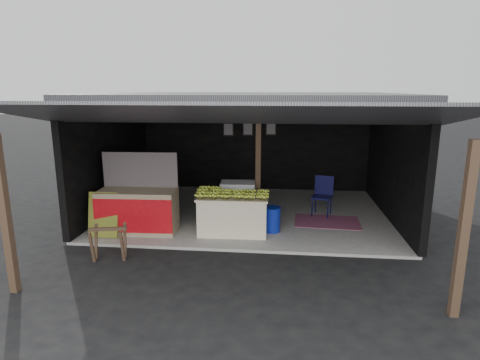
# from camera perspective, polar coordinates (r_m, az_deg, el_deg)

# --- Properties ---
(ground) EXTENTS (80.00, 80.00, 0.00)m
(ground) POSITION_cam_1_polar(r_m,az_deg,el_deg) (7.97, -0.53, -10.24)
(ground) COLOR black
(ground) RESTS_ON ground
(concrete_slab) EXTENTS (7.00, 5.00, 0.06)m
(concrete_slab) POSITION_cam_1_polar(r_m,az_deg,el_deg) (10.30, 1.06, -4.64)
(concrete_slab) COLOR gray
(concrete_slab) RESTS_ON ground
(shophouse) EXTENTS (7.40, 7.29, 3.02)m
(shophouse) POSITION_cam_1_polar(r_m,az_deg,el_deg) (10.19, 1.27, 7.08)
(shophouse) COLOR black
(shophouse) RESTS_ON ground
(banana_table) EXTENTS (1.53, 0.97, 0.83)m
(banana_table) POSITION_cam_1_polar(r_m,az_deg,el_deg) (8.72, -0.99, -4.83)
(banana_table) COLOR silver
(banana_table) RESTS_ON concrete_slab
(banana_pile) EXTENTS (1.41, 0.87, 0.16)m
(banana_pile) POSITION_cam_1_polar(r_m,az_deg,el_deg) (8.59, -1.00, -1.68)
(banana_pile) COLOR yellow
(banana_pile) RESTS_ON banana_table
(white_crate) EXTENTS (0.84, 0.60, 0.90)m
(white_crate) POSITION_cam_1_polar(r_m,az_deg,el_deg) (9.62, -0.32, -2.92)
(white_crate) COLOR white
(white_crate) RESTS_ON concrete_slab
(neighbor_stall) EXTENTS (1.69, 0.82, 1.71)m
(neighbor_stall) POSITION_cam_1_polar(r_m,az_deg,el_deg) (9.02, -14.28, -4.00)
(neighbor_stall) COLOR #998466
(neighbor_stall) RESTS_ON concrete_slab
(green_signboard) EXTENTS (0.64, 0.25, 0.94)m
(green_signboard) POSITION_cam_1_polar(r_m,az_deg,el_deg) (8.93, -18.87, -4.71)
(green_signboard) COLOR black
(green_signboard) RESTS_ON concrete_slab
(sawhorse) EXTENTS (0.69, 0.69, 0.65)m
(sawhorse) POSITION_cam_1_polar(r_m,az_deg,el_deg) (7.85, -18.19, -8.08)
(sawhorse) COLOR #483124
(sawhorse) RESTS_ON ground
(water_barrel) EXTENTS (0.35, 0.35, 0.52)m
(water_barrel) POSITION_cam_1_polar(r_m,az_deg,el_deg) (8.85, 4.59, -5.68)
(water_barrel) COLOR #0D2097
(water_barrel) RESTS_ON concrete_slab
(plastic_chair) EXTENTS (0.57, 0.57, 0.97)m
(plastic_chair) POSITION_cam_1_polar(r_m,az_deg,el_deg) (10.09, 11.72, -1.72)
(plastic_chair) COLOR #090932
(plastic_chair) RESTS_ON concrete_slab
(magenta_rug) EXTENTS (1.56, 1.09, 0.01)m
(magenta_rug) POSITION_cam_1_polar(r_m,az_deg,el_deg) (9.72, 12.27, -5.80)
(magenta_rug) COLOR maroon
(magenta_rug) RESTS_ON concrete_slab
(picture_frames) EXTENTS (1.62, 0.04, 0.46)m
(picture_frames) POSITION_cam_1_polar(r_m,az_deg,el_deg) (12.28, 1.29, 7.28)
(picture_frames) COLOR black
(picture_frames) RESTS_ON shophouse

